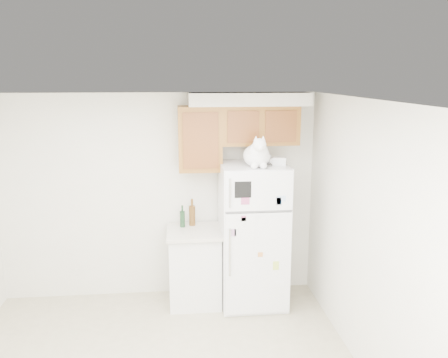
{
  "coord_description": "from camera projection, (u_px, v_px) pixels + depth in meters",
  "views": [
    {
      "loc": [
        0.21,
        -3.64,
        2.7
      ],
      "look_at": [
        0.75,
        1.55,
        1.55
      ],
      "focal_mm": 38.0,
      "sensor_mm": 36.0,
      "label": 1
    }
  ],
  "objects": [
    {
      "name": "base_counter",
      "position": [
        195.0,
        266.0,
        5.67
      ],
      "size": [
        0.64,
        0.64,
        0.92
      ],
      "color": "white",
      "rests_on": "ground_plane"
    },
    {
      "name": "cat",
      "position": [
        257.0,
        155.0,
        5.23
      ],
      "size": [
        0.36,
        0.53,
        0.37
      ],
      "color": "white",
      "rests_on": "refrigerator"
    },
    {
      "name": "bottle_green",
      "position": [
        182.0,
        216.0,
        5.64
      ],
      "size": [
        0.06,
        0.06,
        0.27
      ],
      "primitive_type": null,
      "color": "#19381E",
      "rests_on": "base_counter"
    },
    {
      "name": "storage_box_front",
      "position": [
        279.0,
        161.0,
        5.35
      ],
      "size": [
        0.17,
        0.15,
        0.09
      ],
      "primitive_type": "cube",
      "rotation": [
        0.0,
        0.0,
        -0.28
      ],
      "color": "white",
      "rests_on": "refrigerator"
    },
    {
      "name": "storage_box_back",
      "position": [
        262.0,
        158.0,
        5.5
      ],
      "size": [
        0.19,
        0.15,
        0.1
      ],
      "primitive_type": "cube",
      "rotation": [
        0.0,
        0.0,
        0.09
      ],
      "color": "white",
      "rests_on": "refrigerator"
    },
    {
      "name": "refrigerator",
      "position": [
        253.0,
        235.0,
        5.58
      ],
      "size": [
        0.76,
        0.78,
        1.7
      ],
      "color": "white",
      "rests_on": "ground_plane"
    },
    {
      "name": "bottle_amber",
      "position": [
        192.0,
        212.0,
        5.69
      ],
      "size": [
        0.08,
        0.08,
        0.33
      ],
      "primitive_type": null,
      "color": "#593814",
      "rests_on": "base_counter"
    },
    {
      "name": "room_shell",
      "position": [
        166.0,
        200.0,
        3.99
      ],
      "size": [
        3.84,
        4.04,
        2.52
      ],
      "color": "silver",
      "rests_on": "ground_plane"
    }
  ]
}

